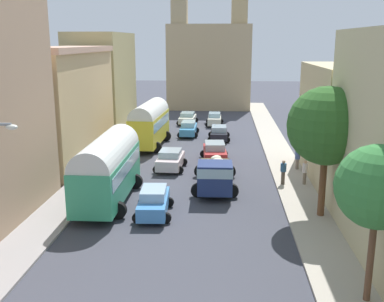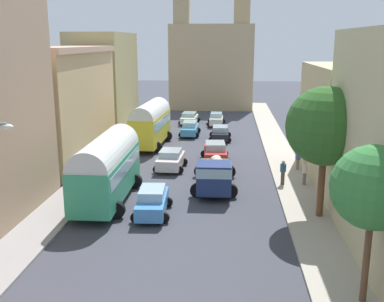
{
  "view_description": "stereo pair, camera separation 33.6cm",
  "coord_description": "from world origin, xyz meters",
  "px_view_note": "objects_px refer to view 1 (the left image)",
  "views": [
    {
      "loc": [
        2.38,
        -10.27,
        9.73
      ],
      "look_at": [
        0.0,
        22.28,
        1.76
      ],
      "focal_mm": 42.16,
      "sensor_mm": 36.0,
      "label": 1
    },
    {
      "loc": [
        2.72,
        -10.25,
        9.73
      ],
      "look_at": [
        0.0,
        22.28,
        1.76
      ],
      "focal_mm": 42.16,
      "sensor_mm": 36.0,
      "label": 2
    }
  ],
  "objects_px": {
    "parked_bus_1": "(150,122)",
    "pedestrian_1": "(283,171)",
    "car_1": "(219,133)",
    "car_5": "(188,128)",
    "car_4": "(171,160)",
    "car_6": "(188,118)",
    "pedestrian_0": "(305,172)",
    "pedestrian_3": "(297,158)",
    "cargo_truck_0": "(215,173)",
    "parked_bus_0": "(108,166)",
    "car_2": "(215,119)",
    "car_3": "(154,202)",
    "car_0": "(215,152)"
  },
  "relations": [
    {
      "from": "parked_bus_1",
      "to": "pedestrian_3",
      "type": "distance_m",
      "value": 14.72
    },
    {
      "from": "parked_bus_1",
      "to": "car_4",
      "type": "relative_size",
      "value": 2.1
    },
    {
      "from": "car_6",
      "to": "car_2",
      "type": "bearing_deg",
      "value": -14.99
    },
    {
      "from": "car_5",
      "to": "pedestrian_1",
      "type": "bearing_deg",
      "value": -64.73
    },
    {
      "from": "cargo_truck_0",
      "to": "car_4",
      "type": "height_order",
      "value": "cargo_truck_0"
    },
    {
      "from": "parked_bus_1",
      "to": "car_3",
      "type": "relative_size",
      "value": 2.0
    },
    {
      "from": "parked_bus_0",
      "to": "car_4",
      "type": "xyz_separation_m",
      "value": [
        2.95,
        7.54,
        -1.52
      ]
    },
    {
      "from": "car_3",
      "to": "pedestrian_0",
      "type": "xyz_separation_m",
      "value": [
        9.51,
        5.98,
        0.24
      ]
    },
    {
      "from": "cargo_truck_0",
      "to": "car_1",
      "type": "height_order",
      "value": "cargo_truck_0"
    },
    {
      "from": "car_1",
      "to": "pedestrian_1",
      "type": "height_order",
      "value": "pedestrian_1"
    },
    {
      "from": "parked_bus_0",
      "to": "cargo_truck_0",
      "type": "distance_m",
      "value": 7.1
    },
    {
      "from": "parked_bus_1",
      "to": "pedestrian_1",
      "type": "height_order",
      "value": "parked_bus_1"
    },
    {
      "from": "cargo_truck_0",
      "to": "car_6",
      "type": "bearing_deg",
      "value": 98.9
    },
    {
      "from": "car_1",
      "to": "car_4",
      "type": "relative_size",
      "value": 1.05
    },
    {
      "from": "car_4",
      "to": "car_6",
      "type": "xyz_separation_m",
      "value": [
        -0.32,
        19.87,
        -0.07
      ]
    },
    {
      "from": "car_6",
      "to": "cargo_truck_0",
      "type": "bearing_deg",
      "value": -81.1
    },
    {
      "from": "car_3",
      "to": "pedestrian_1",
      "type": "bearing_deg",
      "value": 36.2
    },
    {
      "from": "car_3",
      "to": "car_5",
      "type": "xyz_separation_m",
      "value": [
        0.17,
        22.56,
        -0.04
      ]
    },
    {
      "from": "parked_bus_0",
      "to": "pedestrian_1",
      "type": "bearing_deg",
      "value": 19.59
    },
    {
      "from": "pedestrian_1",
      "to": "car_2",
      "type": "bearing_deg",
      "value": 103.12
    },
    {
      "from": "parked_bus_1",
      "to": "car_1",
      "type": "distance_m",
      "value": 7.45
    },
    {
      "from": "car_5",
      "to": "parked_bus_0",
      "type": "bearing_deg",
      "value": -99.05
    },
    {
      "from": "parked_bus_1",
      "to": "car_5",
      "type": "height_order",
      "value": "parked_bus_1"
    },
    {
      "from": "car_4",
      "to": "cargo_truck_0",
      "type": "bearing_deg",
      "value": -54.11
    },
    {
      "from": "car_1",
      "to": "parked_bus_1",
      "type": "bearing_deg",
      "value": -153.14
    },
    {
      "from": "car_2",
      "to": "pedestrian_3",
      "type": "height_order",
      "value": "pedestrian_3"
    },
    {
      "from": "car_5",
      "to": "pedestrian_0",
      "type": "distance_m",
      "value": 19.03
    },
    {
      "from": "parked_bus_0",
      "to": "car_1",
      "type": "distance_m",
      "value": 19.72
    },
    {
      "from": "car_4",
      "to": "car_5",
      "type": "relative_size",
      "value": 0.88
    },
    {
      "from": "car_4",
      "to": "car_5",
      "type": "bearing_deg",
      "value": 88.5
    },
    {
      "from": "car_1",
      "to": "car_6",
      "type": "relative_size",
      "value": 1.03
    },
    {
      "from": "car_1",
      "to": "car_2",
      "type": "height_order",
      "value": "car_2"
    },
    {
      "from": "pedestrian_3",
      "to": "car_4",
      "type": "bearing_deg",
      "value": -178.13
    },
    {
      "from": "car_1",
      "to": "car_5",
      "type": "xyz_separation_m",
      "value": [
        -3.25,
        2.11,
        0.03
      ]
    },
    {
      "from": "car_2",
      "to": "car_3",
      "type": "height_order",
      "value": "car_3"
    },
    {
      "from": "car_1",
      "to": "car_3",
      "type": "relative_size",
      "value": 1.0
    },
    {
      "from": "car_0",
      "to": "car_5",
      "type": "distance_m",
      "value": 10.76
    },
    {
      "from": "parked_bus_1",
      "to": "pedestrian_0",
      "type": "xyz_separation_m",
      "value": [
        12.57,
        -11.19,
        -1.31
      ]
    },
    {
      "from": "car_5",
      "to": "pedestrian_0",
      "type": "bearing_deg",
      "value": -60.6
    },
    {
      "from": "car_4",
      "to": "pedestrian_0",
      "type": "height_order",
      "value": "pedestrian_0"
    },
    {
      "from": "parked_bus_0",
      "to": "pedestrian_3",
      "type": "distance_m",
      "value": 15.01
    },
    {
      "from": "car_4",
      "to": "parked_bus_0",
      "type": "bearing_deg",
      "value": -111.34
    },
    {
      "from": "pedestrian_1",
      "to": "car_1",
      "type": "bearing_deg",
      "value": 107.58
    },
    {
      "from": "car_0",
      "to": "car_3",
      "type": "bearing_deg",
      "value": -104.64
    },
    {
      "from": "parked_bus_1",
      "to": "car_4",
      "type": "height_order",
      "value": "parked_bus_1"
    },
    {
      "from": "car_6",
      "to": "car_4",
      "type": "bearing_deg",
      "value": -89.09
    },
    {
      "from": "car_1",
      "to": "pedestrian_0",
      "type": "xyz_separation_m",
      "value": [
        6.09,
        -14.47,
        0.31
      ]
    },
    {
      "from": "parked_bus_0",
      "to": "cargo_truck_0",
      "type": "xyz_separation_m",
      "value": [
        6.51,
        2.61,
        -1.09
      ]
    },
    {
      "from": "car_6",
      "to": "pedestrian_0",
      "type": "xyz_separation_m",
      "value": [
        10.0,
        -23.35,
        0.32
      ]
    },
    {
      "from": "pedestrian_0",
      "to": "car_0",
      "type": "bearing_deg",
      "value": 135.31
    }
  ]
}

